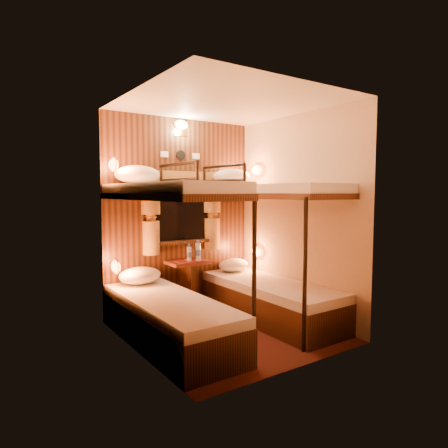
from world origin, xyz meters
TOP-DOWN VIEW (x-y plane):
  - floor at (0.00, 0.00)m, footprint 2.10×2.10m
  - ceiling at (0.00, 0.00)m, footprint 2.10×2.10m
  - wall_back at (0.00, 1.05)m, footprint 2.40×0.00m
  - wall_front at (0.00, -1.05)m, footprint 2.40×0.00m
  - wall_left at (-1.00, 0.00)m, footprint 0.00×2.40m
  - wall_right at (1.00, 0.00)m, footprint 0.00×2.40m
  - back_panel at (0.00, 1.04)m, footprint 2.00×0.03m
  - bunk_left at (-0.65, 0.07)m, footprint 0.72×1.90m
  - bunk_right at (0.65, 0.07)m, footprint 0.72×1.90m
  - window at (0.00, 1.00)m, footprint 1.00×0.12m
  - curtains at (0.00, 0.97)m, footprint 1.10×0.22m
  - back_fixtures at (0.00, 1.00)m, footprint 0.54×0.09m
  - reading_lamps at (-0.00, 0.70)m, footprint 2.00×0.20m
  - table at (0.00, 0.85)m, footprint 0.50×0.34m
  - bottle_left at (-0.00, 0.81)m, footprint 0.06×0.06m
  - bottle_right at (0.12, 0.81)m, footprint 0.07×0.07m
  - sachet_a at (0.11, 0.78)m, footprint 0.08×0.06m
  - sachet_b at (0.02, 0.89)m, footprint 0.08×0.07m
  - pillow_lower_left at (-0.65, 0.79)m, footprint 0.48×0.35m
  - pillow_lower_right at (0.65, 0.79)m, footprint 0.42×0.30m
  - pillow_upper_left at (-0.65, 0.82)m, footprint 0.52×0.37m
  - pillow_upper_right at (0.65, 0.83)m, footprint 0.53×0.38m

SIDE VIEW (x-z plane):
  - floor at x=0.00m, z-range 0.00..0.00m
  - table at x=0.00m, z-range 0.09..0.74m
  - pillow_lower_right at x=0.65m, z-range 0.46..0.62m
  - pillow_lower_left at x=-0.65m, z-range 0.46..0.65m
  - bunk_left at x=-0.65m, z-range -0.35..1.47m
  - bunk_right at x=0.65m, z-range -0.35..1.47m
  - sachet_a at x=0.11m, z-range 0.65..0.66m
  - sachet_b at x=0.02m, z-range 0.65..0.66m
  - bottle_left at x=0.00m, z-range 0.64..0.85m
  - bottle_right at x=0.12m, z-range 0.63..0.88m
  - window at x=0.00m, z-range 0.79..1.58m
  - wall_back at x=0.00m, z-range 0.00..2.40m
  - wall_front at x=0.00m, z-range 0.00..2.40m
  - wall_left at x=-1.00m, z-range 0.00..2.40m
  - wall_right at x=1.00m, z-range 0.00..2.40m
  - back_panel at x=0.00m, z-range 0.00..2.40m
  - reading_lamps at x=0.00m, z-range 0.62..1.86m
  - curtains at x=0.00m, z-range 0.76..1.76m
  - pillow_upper_left at x=-0.65m, z-range 1.59..1.79m
  - pillow_upper_right at x=0.65m, z-range 1.59..1.79m
  - back_fixtures at x=0.00m, z-range 2.00..2.49m
  - ceiling at x=0.00m, z-range 2.40..2.40m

